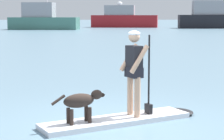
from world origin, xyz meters
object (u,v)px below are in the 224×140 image
Objects in this scene: moored_boat_port at (123,19)px; moored_boat_center at (212,18)px; paddleboard at (127,119)px; person_paddler at (135,67)px; dog at (81,101)px; moored_boat_far_starboard at (43,19)px.

moored_boat_center is (13.69, -6.56, 0.21)m from moored_boat_port.
paddleboard is at bearing -96.60° from moored_boat_port.
moored_boat_center is at bearing 70.18° from paddleboard.
person_paddler is at bearing -96.47° from moored_boat_port.
dog reaches higher than paddleboard.
paddleboard is 0.28× the size of moored_boat_port.
moored_boat_far_starboard is 0.89× the size of moored_boat_port.
paddleboard is 1.06m from dog.
moored_boat_port is at bearing 83.40° from paddleboard.
dog is 55.61m from moored_boat_far_starboard.
moored_boat_far_starboard is 27.25m from moored_boat_center.
moored_boat_far_starboard is at bearing 96.06° from person_paddler.
moored_boat_port is (7.59, 65.58, 1.43)m from paddleboard.
paddleboard is at bearing -156.11° from person_paddler.
moored_boat_port reaches higher than person_paddler.
paddleboard is 55.31m from moored_boat_far_starboard.
moored_boat_center is at bearing 70.29° from person_paddler.
moored_boat_port reaches higher than paddleboard.
dog is 63.43m from moored_boat_center.
moored_boat_center reaches higher than paddleboard.
paddleboard is 0.31× the size of moored_boat_far_starboard.
moored_boat_center reaches higher than moored_boat_port.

